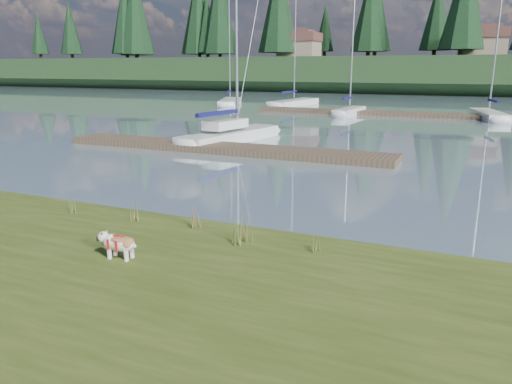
% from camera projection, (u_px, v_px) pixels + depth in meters
% --- Properties ---
extents(ground, '(200.00, 200.00, 0.00)m').
position_uv_depth(ground, '(389.00, 115.00, 39.93)').
color(ground, '#7D95A4').
rests_on(ground, ground).
extents(ridge, '(200.00, 20.00, 5.00)m').
position_uv_depth(ridge, '(439.00, 75.00, 77.29)').
color(ridge, '#1B3118').
rests_on(ridge, ground).
extents(bulldog, '(0.80, 0.38, 0.48)m').
position_uv_depth(bulldog, '(119.00, 243.00, 9.15)').
color(bulldog, silver).
rests_on(bulldog, bank).
extents(sailboat_main, '(2.81, 8.02, 11.43)m').
position_uv_depth(sailboat_main, '(237.00, 133.00, 26.21)').
color(sailboat_main, silver).
rests_on(sailboat_main, ground).
extents(dock_near, '(16.00, 2.00, 0.30)m').
position_uv_depth(dock_near, '(221.00, 148.00, 22.95)').
color(dock_near, '#4C3D2C').
rests_on(dock_near, ground).
extents(dock_far, '(26.00, 2.20, 0.30)m').
position_uv_depth(dock_far, '(415.00, 114.00, 39.09)').
color(dock_far, '#4C3D2C').
rests_on(dock_far, ground).
extents(sailboat_bg_0, '(4.66, 8.51, 12.25)m').
position_uv_depth(sailboat_bg_0, '(231.00, 101.00, 51.57)').
color(sailboat_bg_0, silver).
rests_on(sailboat_bg_0, ground).
extents(sailboat_bg_1, '(2.76, 9.31, 13.53)m').
position_uv_depth(sailboat_bg_1, '(297.00, 102.00, 50.57)').
color(sailboat_bg_1, silver).
rests_on(sailboat_bg_1, ground).
extents(sailboat_bg_2, '(1.52, 6.02, 9.19)m').
position_uv_depth(sailboat_bg_2, '(351.00, 110.00, 40.53)').
color(sailboat_bg_2, silver).
rests_on(sailboat_bg_2, ground).
extents(sailboat_bg_3, '(3.13, 7.55, 10.96)m').
position_uv_depth(sailboat_bg_3, '(486.00, 114.00, 37.83)').
color(sailboat_bg_3, silver).
rests_on(sailboat_bg_3, ground).
extents(weed_0, '(0.17, 0.14, 0.49)m').
position_uv_depth(weed_0, '(134.00, 212.00, 11.38)').
color(weed_0, '#475B23').
rests_on(weed_0, bank).
extents(weed_1, '(0.17, 0.14, 0.59)m').
position_uv_depth(weed_1, '(196.00, 217.00, 10.88)').
color(weed_1, '#475B23').
rests_on(weed_1, bank).
extents(weed_2, '(0.17, 0.14, 0.76)m').
position_uv_depth(weed_2, '(235.00, 229.00, 9.85)').
color(weed_2, '#475B23').
rests_on(weed_2, bank).
extents(weed_3, '(0.17, 0.14, 0.53)m').
position_uv_depth(weed_3, '(74.00, 204.00, 12.04)').
color(weed_3, '#475B23').
rests_on(weed_3, bank).
extents(weed_4, '(0.17, 0.14, 0.52)m').
position_uv_depth(weed_4, '(247.00, 232.00, 9.98)').
color(weed_4, '#475B23').
rests_on(weed_4, bank).
extents(weed_5, '(0.17, 0.14, 0.50)m').
position_uv_depth(weed_5, '(315.00, 241.00, 9.49)').
color(weed_5, '#475B23').
rests_on(weed_5, bank).
extents(mud_lip, '(60.00, 0.50, 0.14)m').
position_uv_depth(mud_lip, '(158.00, 225.00, 12.01)').
color(mud_lip, '#33281C').
rests_on(mud_lip, ground).
extents(conifer_0, '(5.72, 5.72, 14.15)m').
position_uv_depth(conifer_0, '(125.00, 17.00, 91.56)').
color(conifer_0, '#382619').
rests_on(conifer_0, ridge).
extents(conifer_1, '(4.40, 4.40, 11.30)m').
position_uv_depth(conifer_1, '(207.00, 24.00, 89.41)').
color(conifer_1, '#382619').
rests_on(conifer_1, ridge).
extents(conifer_2, '(6.60, 6.60, 16.05)m').
position_uv_depth(conifer_2, '(279.00, 4.00, 80.20)').
color(conifer_2, '#382619').
rests_on(conifer_2, ridge).
extents(conifer_3, '(4.84, 4.84, 12.25)m').
position_uv_depth(conifer_3, '(377.00, 14.00, 78.16)').
color(conifer_3, '#382619').
rests_on(conifer_3, ridge).
extents(house_0, '(6.30, 5.30, 4.65)m').
position_uv_depth(house_0, '(300.00, 45.00, 82.28)').
color(house_0, gray).
rests_on(house_0, ridge).
extents(house_1, '(6.30, 5.30, 4.65)m').
position_uv_depth(house_1, '(485.00, 42.00, 71.94)').
color(house_1, gray).
rests_on(house_1, ridge).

